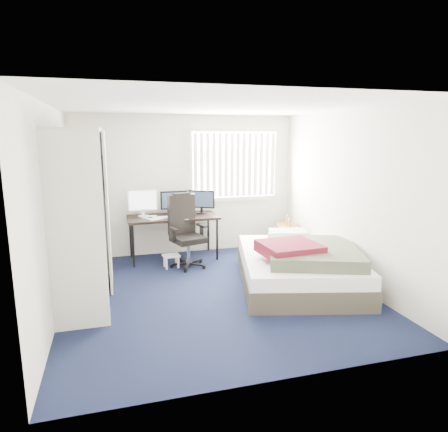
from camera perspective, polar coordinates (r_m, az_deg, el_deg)
ground at (r=5.62m, az=-1.20°, el=-10.89°), size 4.20×4.20×0.00m
room_shell at (r=5.23m, az=-1.26°, el=4.59°), size 4.20×4.20×4.20m
window_assembly at (r=7.43m, az=1.53°, el=7.31°), size 1.72×0.09×1.32m
closet at (r=5.37m, az=-19.57°, el=2.40°), size 0.64×1.84×2.22m
desk at (r=6.99m, az=-7.33°, el=0.25°), size 1.56×0.75×1.22m
office_chair at (r=6.62m, az=-5.46°, el=-3.23°), size 0.71×0.71×1.21m
footstool at (r=6.63m, az=-7.55°, el=-5.92°), size 0.29×0.24×0.22m
nightstand at (r=7.39m, az=9.07°, el=-1.92°), size 0.57×0.82×0.69m
bed at (r=5.93m, az=10.70°, el=-6.82°), size 2.10×2.48×0.70m
pine_box at (r=5.81m, az=-18.46°, el=-9.26°), size 0.44×0.39×0.27m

